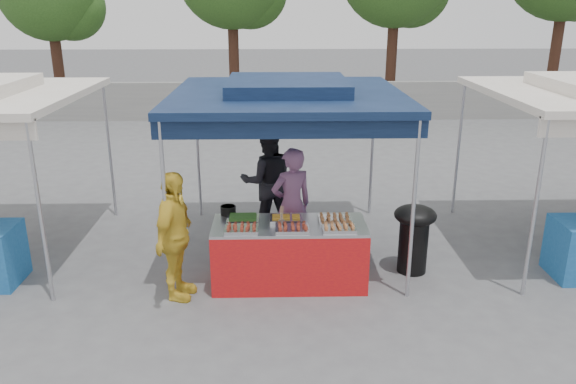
{
  "coord_description": "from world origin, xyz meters",
  "views": [
    {
      "loc": [
        -0.18,
        -6.86,
        3.57
      ],
      "look_at": [
        0.0,
        0.6,
        1.05
      ],
      "focal_mm": 35.0,
      "sensor_mm": 36.0,
      "label": 1
    }
  ],
  "objects_px": {
    "wok_burner": "(414,233)",
    "vendor_woman": "(292,206)",
    "helper_man": "(267,181)",
    "vendor_table": "(289,254)",
    "customer_person": "(175,237)",
    "cooking_pot": "(228,210)"
  },
  "relations": [
    {
      "from": "cooking_pot",
      "to": "helper_man",
      "type": "distance_m",
      "value": 1.45
    },
    {
      "from": "vendor_table",
      "to": "vendor_woman",
      "type": "bearing_deg",
      "value": 85.97
    },
    {
      "from": "vendor_table",
      "to": "helper_man",
      "type": "relative_size",
      "value": 1.12
    },
    {
      "from": "helper_man",
      "to": "vendor_table",
      "type": "bearing_deg",
      "value": 90.79
    },
    {
      "from": "cooking_pot",
      "to": "customer_person",
      "type": "height_order",
      "value": "customer_person"
    },
    {
      "from": "wok_burner",
      "to": "helper_man",
      "type": "xyz_separation_m",
      "value": [
        -2.02,
        1.4,
        0.32
      ]
    },
    {
      "from": "vendor_table",
      "to": "wok_burner",
      "type": "bearing_deg",
      "value": 10.2
    },
    {
      "from": "helper_man",
      "to": "cooking_pot",
      "type": "bearing_deg",
      "value": 59.91
    },
    {
      "from": "vendor_woman",
      "to": "customer_person",
      "type": "height_order",
      "value": "vendor_woman"
    },
    {
      "from": "wok_burner",
      "to": "helper_man",
      "type": "bearing_deg",
      "value": 133.12
    },
    {
      "from": "customer_person",
      "to": "vendor_table",
      "type": "bearing_deg",
      "value": -64.62
    },
    {
      "from": "vendor_woman",
      "to": "cooking_pot",
      "type": "bearing_deg",
      "value": -1.59
    },
    {
      "from": "cooking_pot",
      "to": "vendor_table",
      "type": "bearing_deg",
      "value": -23.75
    },
    {
      "from": "vendor_woman",
      "to": "helper_man",
      "type": "distance_m",
      "value": 1.07
    },
    {
      "from": "wok_burner",
      "to": "cooking_pot",
      "type": "bearing_deg",
      "value": 166.76
    },
    {
      "from": "wok_burner",
      "to": "vendor_woman",
      "type": "distance_m",
      "value": 1.74
    },
    {
      "from": "vendor_table",
      "to": "helper_man",
      "type": "distance_m",
      "value": 1.8
    },
    {
      "from": "wok_burner",
      "to": "vendor_woman",
      "type": "xyz_separation_m",
      "value": [
        -1.67,
        0.4,
        0.27
      ]
    },
    {
      "from": "cooking_pot",
      "to": "vendor_woman",
      "type": "height_order",
      "value": "vendor_woman"
    },
    {
      "from": "helper_man",
      "to": "customer_person",
      "type": "xyz_separation_m",
      "value": [
        -1.13,
        -2.06,
        -0.06
      ]
    },
    {
      "from": "cooking_pot",
      "to": "wok_burner",
      "type": "relative_size",
      "value": 0.21
    },
    {
      "from": "wok_burner",
      "to": "customer_person",
      "type": "relative_size",
      "value": 0.59
    }
  ]
}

